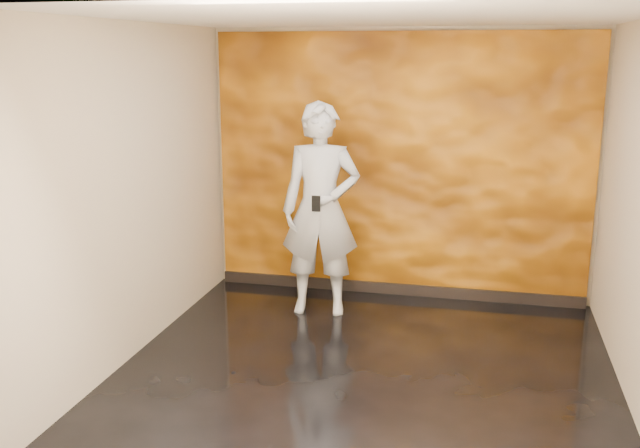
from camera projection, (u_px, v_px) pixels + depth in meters
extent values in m
cube|color=black|center=(366.00, 369.00, 5.89)|extent=(4.00, 4.00, 0.01)
cube|color=#C5B897|center=(400.00, 165.00, 7.45)|extent=(4.00, 0.02, 2.80)
cube|color=#C5B897|center=(305.00, 282.00, 3.67)|extent=(4.00, 0.02, 2.80)
cube|color=#C5B897|center=(134.00, 192.00, 6.00)|extent=(0.02, 4.00, 2.80)
cube|color=white|center=(372.00, 17.00, 5.23)|extent=(4.00, 4.00, 0.01)
cube|color=orange|center=(399.00, 167.00, 7.42)|extent=(3.90, 0.06, 2.75)
cube|color=black|center=(396.00, 289.00, 7.69)|extent=(3.90, 0.04, 0.12)
imported|color=#A1A9B2|center=(321.00, 209.00, 6.97)|extent=(0.82, 0.59, 2.10)
cube|color=black|center=(316.00, 204.00, 6.64)|extent=(0.08, 0.02, 0.15)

